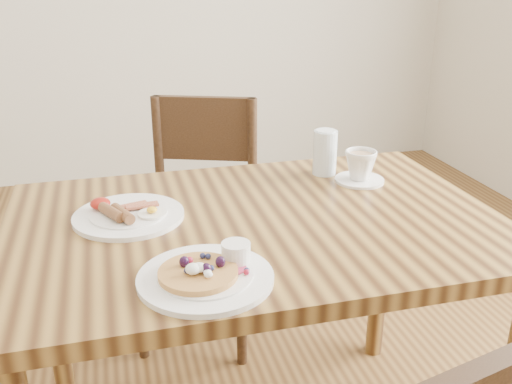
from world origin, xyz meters
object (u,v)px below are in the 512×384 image
at_px(breakfast_plate, 127,214).
at_px(water_glass, 325,153).
at_px(pancake_plate, 207,273).
at_px(chair_far, 200,208).
at_px(dining_table, 256,254).
at_px(teacup_saucer, 360,167).

distance_m(breakfast_plate, water_glass, 0.61).
bearing_deg(pancake_plate, chair_far, 81.58).
relative_size(dining_table, water_glass, 9.15).
xyz_separation_m(dining_table, teacup_saucer, (0.35, 0.17, 0.14)).
height_order(dining_table, chair_far, chair_far).
bearing_deg(water_glass, pancake_plate, -130.84).
height_order(dining_table, breakfast_plate, breakfast_plate).
xyz_separation_m(pancake_plate, water_glass, (0.45, 0.52, 0.05)).
height_order(teacup_saucer, water_glass, water_glass).
bearing_deg(breakfast_plate, teacup_saucer, 7.89).
xyz_separation_m(chair_far, pancake_plate, (-0.14, -0.94, 0.27)).
height_order(dining_table, water_glass, water_glass).
relative_size(dining_table, chair_far, 1.36).
height_order(breakfast_plate, teacup_saucer, teacup_saucer).
xyz_separation_m(dining_table, water_glass, (0.28, 0.26, 0.16)).
bearing_deg(water_glass, breakfast_plate, -163.04).
bearing_deg(chair_far, water_glass, 146.60).
bearing_deg(pancake_plate, teacup_saucer, 39.53).
bearing_deg(teacup_saucer, pancake_plate, -140.47).
bearing_deg(breakfast_plate, pancake_plate, -68.03).
xyz_separation_m(pancake_plate, teacup_saucer, (0.52, 0.43, 0.03)).
relative_size(chair_far, water_glass, 6.71).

